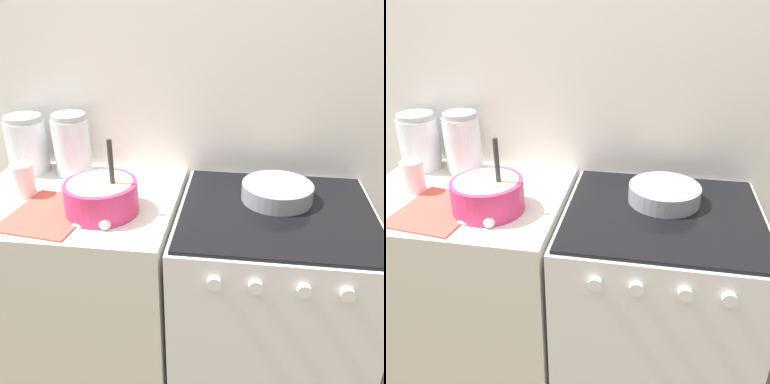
# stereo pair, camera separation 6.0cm
# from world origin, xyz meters

# --- Properties ---
(wall_back) EXTENTS (4.43, 0.05, 2.40)m
(wall_back) POSITION_xyz_m (0.00, 0.62, 1.20)
(wall_back) COLOR white
(wall_back) RESTS_ON ground_plane
(countertop_cabinet) EXTENTS (0.71, 0.59, 0.92)m
(countertop_cabinet) POSITION_xyz_m (-0.36, 0.30, 0.46)
(countertop_cabinet) COLOR silver
(countertop_cabinet) RESTS_ON ground_plane
(stove) EXTENTS (0.65, 0.61, 0.92)m
(stove) POSITION_xyz_m (0.34, 0.30, 0.46)
(stove) COLOR silver
(stove) RESTS_ON ground_plane
(mixing_bowl) EXTENTS (0.23, 0.23, 0.25)m
(mixing_bowl) POSITION_xyz_m (-0.22, 0.21, 0.98)
(mixing_bowl) COLOR #E0336B
(mixing_bowl) RESTS_ON countertop_cabinet
(baking_pan) EXTENTS (0.24, 0.24, 0.06)m
(baking_pan) POSITION_xyz_m (0.34, 0.37, 0.95)
(baking_pan) COLOR gray
(baking_pan) RESTS_ON stove
(storage_jar_left) EXTENTS (0.15, 0.15, 0.22)m
(storage_jar_left) POSITION_xyz_m (-0.61, 0.50, 1.02)
(storage_jar_left) COLOR silver
(storage_jar_left) RESTS_ON countertop_cabinet
(storage_jar_middle) EXTENTS (0.14, 0.14, 0.23)m
(storage_jar_middle) POSITION_xyz_m (-0.43, 0.50, 1.02)
(storage_jar_middle) COLOR silver
(storage_jar_middle) RESTS_ON countertop_cabinet
(tin_can) EXTENTS (0.08, 0.08, 0.11)m
(tin_can) POSITION_xyz_m (-0.53, 0.29, 0.98)
(tin_can) COLOR silver
(tin_can) RESTS_ON countertop_cabinet
(recipe_page) EXTENTS (0.27, 0.31, 0.01)m
(recipe_page) POSITION_xyz_m (-0.38, 0.17, 0.93)
(recipe_page) COLOR #CC4C3F
(recipe_page) RESTS_ON countertop_cabinet
(measuring_spoon) EXTENTS (0.12, 0.04, 0.04)m
(measuring_spoon) POSITION_xyz_m (-0.19, 0.10, 0.94)
(measuring_spoon) COLOR white
(measuring_spoon) RESTS_ON countertop_cabinet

